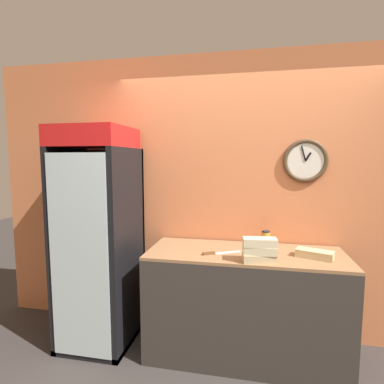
{
  "coord_description": "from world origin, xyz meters",
  "views": [
    {
      "loc": [
        0.04,
        -1.65,
        1.71
      ],
      "look_at": [
        -0.46,
        0.86,
        1.43
      ],
      "focal_mm": 28.0,
      "sensor_mm": 36.0,
      "label": 1
    }
  ],
  "objects_px": {
    "beverage_cooler": "(102,227)",
    "sandwich_stack_middle": "(260,250)",
    "condiment_jar": "(266,239)",
    "sandwich_stack_top": "(260,242)",
    "chefs_knife": "(217,253)",
    "sandwich_stack_bottom": "(259,258)",
    "sandwich_flat_left": "(315,254)"
  },
  "relations": [
    {
      "from": "sandwich_stack_middle",
      "to": "sandwich_stack_top",
      "type": "height_order",
      "value": "sandwich_stack_top"
    },
    {
      "from": "beverage_cooler",
      "to": "sandwich_stack_top",
      "type": "xyz_separation_m",
      "value": [
        1.45,
        -0.26,
        0.01
      ]
    },
    {
      "from": "sandwich_stack_middle",
      "to": "condiment_jar",
      "type": "bearing_deg",
      "value": 81.62
    },
    {
      "from": "sandwich_stack_top",
      "to": "chefs_knife",
      "type": "distance_m",
      "value": 0.4
    },
    {
      "from": "beverage_cooler",
      "to": "sandwich_flat_left",
      "type": "relative_size",
      "value": 6.59
    },
    {
      "from": "sandwich_stack_top",
      "to": "condiment_jar",
      "type": "bearing_deg",
      "value": 81.62
    },
    {
      "from": "sandwich_flat_left",
      "to": "condiment_jar",
      "type": "height_order",
      "value": "condiment_jar"
    },
    {
      "from": "beverage_cooler",
      "to": "sandwich_stack_bottom",
      "type": "relative_size",
      "value": 7.45
    },
    {
      "from": "sandwich_stack_middle",
      "to": "sandwich_flat_left",
      "type": "relative_size",
      "value": 0.86
    },
    {
      "from": "chefs_knife",
      "to": "sandwich_stack_bottom",
      "type": "bearing_deg",
      "value": -22.12
    },
    {
      "from": "beverage_cooler",
      "to": "sandwich_stack_top",
      "type": "height_order",
      "value": "beverage_cooler"
    },
    {
      "from": "sandwich_stack_middle",
      "to": "chefs_knife",
      "type": "bearing_deg",
      "value": 157.88
    },
    {
      "from": "beverage_cooler",
      "to": "sandwich_stack_middle",
      "type": "distance_m",
      "value": 1.47
    },
    {
      "from": "beverage_cooler",
      "to": "sandwich_flat_left",
      "type": "distance_m",
      "value": 1.89
    },
    {
      "from": "chefs_knife",
      "to": "condiment_jar",
      "type": "distance_m",
      "value": 0.52
    },
    {
      "from": "sandwich_stack_bottom",
      "to": "sandwich_stack_top",
      "type": "bearing_deg",
      "value": 0.0
    },
    {
      "from": "sandwich_stack_bottom",
      "to": "chefs_knife",
      "type": "xyz_separation_m",
      "value": [
        -0.35,
        0.14,
        -0.02
      ]
    },
    {
      "from": "condiment_jar",
      "to": "sandwich_stack_middle",
      "type": "bearing_deg",
      "value": -98.38
    },
    {
      "from": "sandwich_stack_middle",
      "to": "beverage_cooler",
      "type": "bearing_deg",
      "value": 169.75
    },
    {
      "from": "sandwich_stack_middle",
      "to": "chefs_knife",
      "type": "xyz_separation_m",
      "value": [
        -0.35,
        0.14,
        -0.09
      ]
    },
    {
      "from": "sandwich_stack_bottom",
      "to": "sandwich_flat_left",
      "type": "height_order",
      "value": "sandwich_flat_left"
    },
    {
      "from": "sandwich_flat_left",
      "to": "condiment_jar",
      "type": "xyz_separation_m",
      "value": [
        -0.37,
        0.26,
        0.04
      ]
    },
    {
      "from": "sandwich_flat_left",
      "to": "sandwich_stack_bottom",
      "type": "bearing_deg",
      "value": -156.78
    },
    {
      "from": "sandwich_stack_bottom",
      "to": "chefs_knife",
      "type": "distance_m",
      "value": 0.37
    },
    {
      "from": "sandwich_flat_left",
      "to": "condiment_jar",
      "type": "bearing_deg",
      "value": 144.93
    },
    {
      "from": "beverage_cooler",
      "to": "sandwich_flat_left",
      "type": "xyz_separation_m",
      "value": [
        1.88,
        -0.08,
        -0.12
      ]
    },
    {
      "from": "condiment_jar",
      "to": "sandwich_flat_left",
      "type": "bearing_deg",
      "value": -35.07
    },
    {
      "from": "beverage_cooler",
      "to": "sandwich_stack_bottom",
      "type": "distance_m",
      "value": 1.48
    },
    {
      "from": "sandwich_flat_left",
      "to": "sandwich_stack_top",
      "type": "bearing_deg",
      "value": -156.78
    },
    {
      "from": "chefs_knife",
      "to": "sandwich_flat_left",
      "type": "bearing_deg",
      "value": 3.34
    },
    {
      "from": "beverage_cooler",
      "to": "condiment_jar",
      "type": "height_order",
      "value": "beverage_cooler"
    },
    {
      "from": "condiment_jar",
      "to": "beverage_cooler",
      "type": "bearing_deg",
      "value": -173.11
    }
  ]
}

